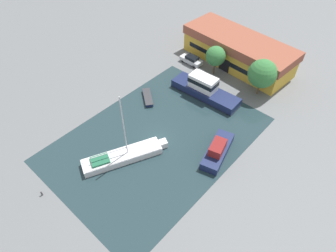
# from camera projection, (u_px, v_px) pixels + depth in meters

# --- Properties ---
(ground_plane) EXTENTS (440.00, 440.00, 0.00)m
(ground_plane) POSITION_uv_depth(u_px,v_px,m) (157.00, 139.00, 46.55)
(ground_plane) COLOR slate
(water_canal) EXTENTS (22.80, 32.59, 0.01)m
(water_canal) POSITION_uv_depth(u_px,v_px,m) (157.00, 139.00, 46.55)
(water_canal) COLOR #23383D
(water_canal) RESTS_ON ground
(warehouse_building) EXTENTS (22.98, 10.02, 5.53)m
(warehouse_building) POSITION_uv_depth(u_px,v_px,m) (238.00, 50.00, 59.11)
(warehouse_building) COLOR gold
(warehouse_building) RESTS_ON ground
(quay_tree_near_building) EXTENTS (4.98, 4.98, 6.86)m
(quay_tree_near_building) POSITION_uv_depth(u_px,v_px,m) (262.00, 74.00, 51.08)
(quay_tree_near_building) COLOR brown
(quay_tree_near_building) RESTS_ON ground
(quay_tree_by_water) EXTENTS (3.74, 3.74, 5.81)m
(quay_tree_by_water) POSITION_uv_depth(u_px,v_px,m) (216.00, 56.00, 55.65)
(quay_tree_by_water) COLOR brown
(quay_tree_by_water) RESTS_ON ground
(parked_car) EXTENTS (4.75, 1.96, 1.68)m
(parked_car) POSITION_uv_depth(u_px,v_px,m) (191.00, 60.00, 60.28)
(parked_car) COLOR silver
(parked_car) RESTS_ON ground
(sailboat_moored) EXTENTS (7.26, 12.37, 11.59)m
(sailboat_moored) POSITION_uv_depth(u_px,v_px,m) (123.00, 156.00, 43.39)
(sailboat_moored) COLOR silver
(sailboat_moored) RESTS_ON water_canal
(motor_cruiser) EXTENTS (13.03, 4.27, 3.85)m
(motor_cruiser) POSITION_uv_depth(u_px,v_px,m) (205.00, 89.00, 52.92)
(motor_cruiser) COLOR #19234C
(motor_cruiser) RESTS_ON water_canal
(small_dinghy) EXTENTS (4.54, 3.88, 0.63)m
(small_dinghy) POSITION_uv_depth(u_px,v_px,m) (148.00, 98.00, 52.93)
(small_dinghy) COLOR #19234C
(small_dinghy) RESTS_ON water_canal
(cabin_boat) EXTENTS (4.53, 8.08, 2.65)m
(cabin_boat) POSITION_uv_depth(u_px,v_px,m) (218.00, 150.00, 43.72)
(cabin_boat) COLOR #19234C
(cabin_boat) RESTS_ON water_canal
(mooring_bollard) EXTENTS (0.23, 0.23, 0.77)m
(mooring_bollard) POSITION_uv_depth(u_px,v_px,m) (42.00, 193.00, 39.32)
(mooring_bollard) COLOR #47474C
(mooring_bollard) RESTS_ON ground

